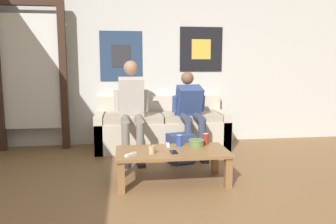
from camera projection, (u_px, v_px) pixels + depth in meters
name	position (u px, v px, depth m)	size (l,w,h in m)	color
ground_plane	(197.00, 223.00, 2.57)	(18.00, 18.00, 0.00)	brown
wall_back	(159.00, 62.00, 5.12)	(10.00, 0.07, 2.55)	silver
door_frame	(31.00, 67.00, 4.67)	(1.00, 0.10, 2.15)	#382319
couch	(161.00, 129.00, 4.88)	(1.92, 0.75, 0.75)	beige
coffee_table	(172.00, 155.00, 3.44)	(1.18, 0.59, 0.34)	olive
person_seated_adult	(132.00, 105.00, 4.37)	(0.47, 0.85, 1.29)	gray
person_seated_teen	(190.00, 109.00, 4.52)	(0.47, 0.84, 1.14)	#384256
backpack	(181.00, 149.00, 4.15)	(0.36, 0.32, 0.37)	navy
ceramic_bowl	(196.00, 142.00, 3.62)	(0.17, 0.17, 0.07)	#607F47
pillar_candle	(152.00, 150.00, 3.30)	(0.06, 0.06, 0.09)	tan
drink_can_blue	(179.00, 140.00, 3.62)	(0.07, 0.07, 0.12)	#28479E
drink_can_red	(206.00, 139.00, 3.70)	(0.07, 0.07, 0.12)	maroon
game_controller_near_left	(131.00, 155.00, 3.23)	(0.12, 0.13, 0.03)	white
game_controller_near_right	(168.00, 145.00, 3.63)	(0.04, 0.15, 0.03)	white
cell_phone	(174.00, 152.00, 3.35)	(0.07, 0.14, 0.01)	black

